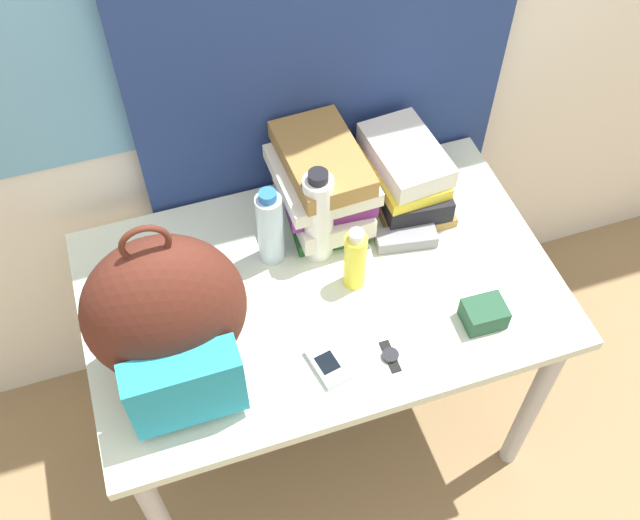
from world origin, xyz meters
TOP-DOWN VIEW (x-y plane):
  - desk at (0.00, 0.35)m, footprint 1.12×0.70m
  - backpack at (-0.36, 0.24)m, footprint 0.33×0.28m
  - book_stack_left at (0.07, 0.55)m, footprint 0.23×0.29m
  - book_stack_center at (0.30, 0.55)m, footprint 0.19×0.28m
  - water_bottle at (-0.08, 0.47)m, footprint 0.06×0.06m
  - sports_bottle at (0.03, 0.45)m, footprint 0.07×0.07m
  - sunscreen_bottle at (0.08, 0.34)m, footprint 0.05×0.05m
  - cell_phone at (-0.05, 0.14)m, footprint 0.08×0.12m
  - sunglasses_case at (0.24, 0.41)m, footprint 0.16×0.08m
  - camera_pouch at (0.32, 0.14)m, footprint 0.10×0.08m
  - wristwatch at (0.09, 0.12)m, footprint 0.04×0.08m

SIDE VIEW (x-z plane):
  - desk at x=0.00m, z-range 0.26..0.99m
  - wristwatch at x=0.09m, z-range 0.72..0.73m
  - cell_phone at x=-0.05m, z-range 0.72..0.74m
  - sunglasses_case at x=0.24m, z-range 0.72..0.76m
  - camera_pouch at x=0.32m, z-range 0.72..0.78m
  - book_stack_center at x=0.30m, z-range 0.72..0.89m
  - sunscreen_bottle at x=0.08m, z-range 0.72..0.90m
  - water_bottle at x=-0.08m, z-range 0.72..0.94m
  - book_stack_left at x=0.07m, z-range 0.73..0.95m
  - sports_bottle at x=0.03m, z-range 0.72..0.99m
  - backpack at x=-0.36m, z-range 0.68..1.15m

